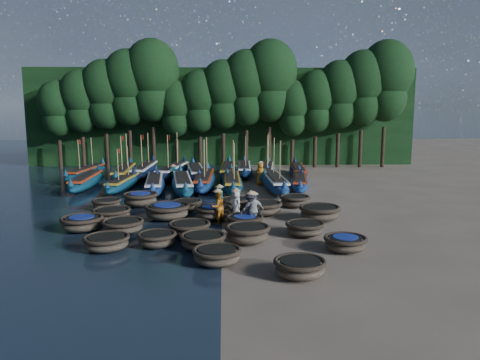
{
  "coord_description": "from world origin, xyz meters",
  "views": [
    {
      "loc": [
        0.1,
        -26.51,
        6.19
      ],
      "look_at": [
        1.19,
        4.06,
        1.3
      ],
      "focal_mm": 35.0,
      "sensor_mm": 36.0,
      "label": 1
    }
  ],
  "objects_px": {
    "coracle_17": "(213,212)",
    "long_boat_17": "(298,171)",
    "coracle_13": "(245,221)",
    "coracle_23": "(235,203)",
    "coracle_6": "(157,239)",
    "coracle_16": "(167,211)",
    "coracle_15": "(111,214)",
    "coracle_19": "(320,212)",
    "coracle_21": "(140,199)",
    "long_boat_4": "(183,184)",
    "long_boat_6": "(232,183)",
    "fisherman_4": "(254,209)",
    "fisherman_1": "(219,196)",
    "long_boat_11": "(145,170)",
    "fisherman_6": "(260,173)",
    "long_boat_15": "(244,169)",
    "fisherman_5": "(173,174)",
    "long_boat_14": "(228,171)",
    "long_boat_10": "(124,173)",
    "fisherman_3": "(251,209)",
    "fisherman_2": "(218,206)",
    "fisherman_0": "(236,205)",
    "coracle_7": "(203,241)",
    "coracle_9": "(345,243)",
    "long_boat_7": "(275,182)",
    "coracle_5": "(107,242)",
    "coracle_22": "(187,205)",
    "coracle_3": "(217,255)",
    "long_boat_9": "(86,172)",
    "long_boat_1": "(86,181)",
    "coracle_4": "(300,267)",
    "coracle_20": "(107,204)",
    "coracle_8": "(248,233)",
    "long_boat_3": "(155,184)",
    "long_boat_16": "(267,171)",
    "coracle_14": "(305,228)",
    "long_boat_12": "(172,171)",
    "coracle_24": "(295,201)",
    "coracle_12": "(189,228)",
    "long_boat_8": "(300,182)",
    "long_boat_5": "(204,180)"
  },
  "relations": [
    {
      "from": "coracle_5",
      "to": "long_boat_14",
      "type": "distance_m",
      "value": 20.98
    },
    {
      "from": "coracle_9",
      "to": "long_boat_6",
      "type": "xyz_separation_m",
      "value": [
        -4.56,
        14.73,
        0.2
      ]
    },
    {
      "from": "coracle_13",
      "to": "coracle_17",
      "type": "bearing_deg",
      "value": 131.08
    },
    {
      "from": "coracle_17",
      "to": "long_boat_5",
      "type": "height_order",
      "value": "long_boat_5"
    },
    {
      "from": "coracle_4",
      "to": "coracle_5",
      "type": "xyz_separation_m",
      "value": [
        -7.81,
        3.49,
        -0.02
      ]
    },
    {
      "from": "coracle_6",
      "to": "coracle_20",
      "type": "relative_size",
      "value": 0.99
    },
    {
      "from": "coracle_5",
      "to": "coracle_24",
      "type": "distance_m",
      "value": 12.61
    },
    {
      "from": "long_boat_8",
      "to": "long_boat_3",
      "type": "bearing_deg",
      "value": -166.34
    },
    {
      "from": "coracle_22",
      "to": "fisherman_0",
      "type": "relative_size",
      "value": 1.11
    },
    {
      "from": "coracle_14",
      "to": "coracle_21",
      "type": "relative_size",
      "value": 0.8
    },
    {
      "from": "long_boat_11",
      "to": "fisherman_6",
      "type": "height_order",
      "value": "long_boat_11"
    },
    {
      "from": "coracle_6",
      "to": "coracle_17",
      "type": "xyz_separation_m",
      "value": [
        2.38,
        5.0,
        0.05
      ]
    },
    {
      "from": "coracle_4",
      "to": "long_boat_10",
      "type": "xyz_separation_m",
      "value": [
        -11.08,
        22.86,
        0.21
      ]
    },
    {
      "from": "coracle_19",
      "to": "fisherman_0",
      "type": "height_order",
      "value": "fisherman_0"
    },
    {
      "from": "coracle_3",
      "to": "long_boat_15",
      "type": "xyz_separation_m",
      "value": [
        2.14,
        23.61,
        0.17
      ]
    },
    {
      "from": "coracle_19",
      "to": "coracle_21",
      "type": "bearing_deg",
      "value": 158.91
    },
    {
      "from": "coracle_13",
      "to": "fisherman_1",
      "type": "xyz_separation_m",
      "value": [
        -1.32,
        3.97,
        0.51
      ]
    },
    {
      "from": "long_boat_15",
      "to": "fisherman_5",
      "type": "relative_size",
      "value": 4.81
    },
    {
      "from": "coracle_24",
      "to": "fisherman_3",
      "type": "relative_size",
      "value": 0.94
    },
    {
      "from": "long_boat_10",
      "to": "fisherman_3",
      "type": "distance_m",
      "value": 18.38
    },
    {
      "from": "coracle_7",
      "to": "fisherman_5",
      "type": "relative_size",
      "value": 1.27
    },
    {
      "from": "fisherman_5",
      "to": "coracle_8",
      "type": "bearing_deg",
      "value": -14.12
    },
    {
      "from": "coracle_9",
      "to": "fisherman_4",
      "type": "distance_m",
      "value": 5.65
    },
    {
      "from": "long_boat_12",
      "to": "coracle_5",
      "type": "bearing_deg",
      "value": -82.6
    },
    {
      "from": "coracle_6",
      "to": "long_boat_4",
      "type": "height_order",
      "value": "long_boat_4"
    },
    {
      "from": "coracle_13",
      "to": "coracle_23",
      "type": "distance_m",
      "value": 4.33
    },
    {
      "from": "coracle_19",
      "to": "fisherman_6",
      "type": "relative_size",
      "value": 1.12
    },
    {
      "from": "fisherman_3",
      "to": "coracle_14",
      "type": "bearing_deg",
      "value": -33.56
    },
    {
      "from": "coracle_9",
      "to": "long_boat_1",
      "type": "xyz_separation_m",
      "value": [
        -15.55,
        15.99,
        0.18
      ]
    },
    {
      "from": "long_boat_6",
      "to": "fisherman_4",
      "type": "xyz_separation_m",
      "value": [
        0.9,
        -10.47,
        0.37
      ]
    },
    {
      "from": "long_boat_7",
      "to": "coracle_16",
      "type": "bearing_deg",
      "value": -130.77
    },
    {
      "from": "coracle_6",
      "to": "long_boat_11",
      "type": "bearing_deg",
      "value": 100.76
    },
    {
      "from": "fisherman_3",
      "to": "long_boat_3",
      "type": "bearing_deg",
      "value": 124.06
    },
    {
      "from": "long_boat_14",
      "to": "fisherman_5",
      "type": "distance_m",
      "value": 5.3
    },
    {
      "from": "long_boat_9",
      "to": "fisherman_6",
      "type": "bearing_deg",
      "value": -7.07
    },
    {
      "from": "coracle_8",
      "to": "long_boat_6",
      "type": "xyz_separation_m",
      "value": [
        -0.44,
        13.41,
        0.1
      ]
    },
    {
      "from": "coracle_16",
      "to": "coracle_15",
      "type": "bearing_deg",
      "value": -174.93
    },
    {
      "from": "coracle_8",
      "to": "coracle_19",
      "type": "height_order",
      "value": "coracle_8"
    },
    {
      "from": "coracle_7",
      "to": "coracle_9",
      "type": "xyz_separation_m",
      "value": [
        6.11,
        -0.52,
        -0.01
      ]
    },
    {
      "from": "long_boat_6",
      "to": "fisherman_6",
      "type": "height_order",
      "value": "long_boat_6"
    },
    {
      "from": "coracle_12",
      "to": "coracle_22",
      "type": "relative_size",
      "value": 1.16
    },
    {
      "from": "coracle_19",
      "to": "long_boat_12",
      "type": "distance_m",
      "value": 18.0
    },
    {
      "from": "long_boat_3",
      "to": "long_boat_17",
      "type": "relative_size",
      "value": 1.04
    },
    {
      "from": "long_boat_14",
      "to": "long_boat_16",
      "type": "height_order",
      "value": "long_boat_16"
    },
    {
      "from": "coracle_9",
      "to": "fisherman_0",
      "type": "height_order",
      "value": "fisherman_0"
    },
    {
      "from": "coracle_17",
      "to": "long_boat_17",
      "type": "relative_size",
      "value": 0.3
    },
    {
      "from": "coracle_6",
      "to": "coracle_23",
      "type": "relative_size",
      "value": 0.76
    },
    {
      "from": "fisherman_2",
      "to": "fisherman_0",
      "type": "bearing_deg",
      "value": 162.37
    },
    {
      "from": "coracle_7",
      "to": "coracle_23",
      "type": "distance_m",
      "value": 7.97
    },
    {
      "from": "long_boat_3",
      "to": "fisherman_5",
      "type": "bearing_deg",
      "value": 67.15
    }
  ]
}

